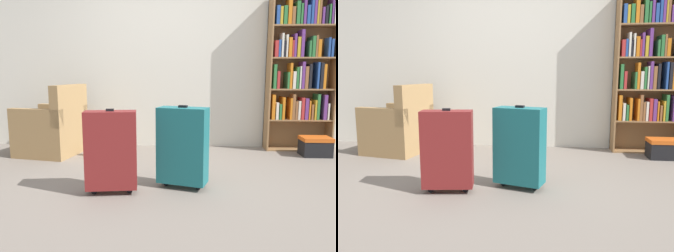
# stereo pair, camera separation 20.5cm
# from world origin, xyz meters

# --- Properties ---
(ground_plane) EXTENTS (9.93, 9.93, 0.00)m
(ground_plane) POSITION_xyz_m (0.00, 0.00, 0.00)
(ground_plane) COLOR slate
(back_wall) EXTENTS (5.68, 0.10, 2.60)m
(back_wall) POSITION_xyz_m (0.00, 1.85, 1.30)
(back_wall) COLOR beige
(back_wall) RESTS_ON ground
(bookshelf) EXTENTS (0.87, 0.26, 2.05)m
(bookshelf) POSITION_xyz_m (1.74, 1.66, 1.12)
(bookshelf) COLOR olive
(bookshelf) RESTS_ON ground
(armchair) EXTENTS (0.82, 0.82, 0.90)m
(armchair) POSITION_xyz_m (-1.49, 1.25, 0.32)
(armchair) COLOR #9E7A4C
(armchair) RESTS_ON ground
(mug) EXTENTS (0.12, 0.08, 0.10)m
(mug) POSITION_xyz_m (-1.04, 1.18, 0.05)
(mug) COLOR white
(mug) RESTS_ON ground
(storage_box) EXTENTS (0.36, 0.27, 0.24)m
(storage_box) POSITION_xyz_m (1.87, 1.31, 0.13)
(storage_box) COLOR black
(storage_box) RESTS_ON ground
(suitcase_teal) EXTENTS (0.49, 0.33, 0.76)m
(suitcase_teal) POSITION_xyz_m (0.19, 0.04, 0.39)
(suitcase_teal) COLOR #19666B
(suitcase_teal) RESTS_ON ground
(suitcase_dark_red) EXTENTS (0.46, 0.24, 0.75)m
(suitcase_dark_red) POSITION_xyz_m (-0.42, -0.14, 0.39)
(suitcase_dark_red) COLOR maroon
(suitcase_dark_red) RESTS_ON ground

